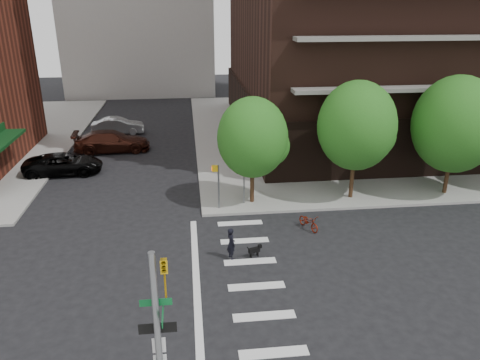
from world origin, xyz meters
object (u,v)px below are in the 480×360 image
object	(u,v)px
parked_car_silver	(118,126)
dog_walker	(231,243)
parked_car_maroon	(112,141)
scooter	(309,222)
parked_car_black	(63,164)

from	to	relation	value
parked_car_silver	dog_walker	distance (m)	24.07
parked_car_maroon	parked_car_silver	bearing A→B (deg)	-1.70
parked_car_silver	parked_car_maroon	bearing A→B (deg)	179.10
parked_car_maroon	scooter	size ratio (longest dim) A/B	3.73
parked_car_silver	scooter	world-z (taller)	parked_car_silver
dog_walker	parked_car_black	bearing A→B (deg)	18.73
parked_car_silver	dog_walker	bearing A→B (deg)	-163.78
parked_car_maroon	parked_car_black	bearing A→B (deg)	147.73
scooter	dog_walker	distance (m)	5.02
parked_car_maroon	scooter	world-z (taller)	parked_car_maroon
parked_car_black	scooter	size ratio (longest dim) A/B	3.32
dog_walker	scooter	bearing A→B (deg)	-80.41
parked_car_black	parked_car_maroon	world-z (taller)	parked_car_maroon
parked_car_silver	parked_car_black	bearing A→B (deg)	163.42
parked_car_black	scooter	world-z (taller)	parked_car_black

